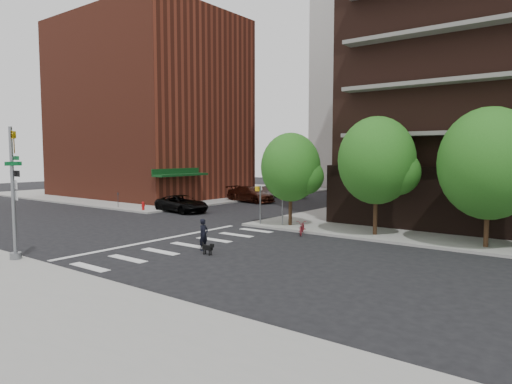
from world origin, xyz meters
The scene contains 17 objects.
ground centered at (0.00, 0.00, 0.00)m, with size 120.00×120.00×0.00m, color black.
sidewalk_nw centered at (-24.50, 23.50, 0.07)m, with size 31.00×33.00×0.15m, color gray.
crosswalk centered at (2.21, 0.00, 0.01)m, with size 3.85×13.00×0.01m.
midrise_nw centered at (-22.00, 18.00, 10.15)m, with size 21.40×15.50×20.00m.
tree_a centered at (4.00, 8.50, 4.04)m, with size 4.00×4.00×5.90m.
tree_b centered at (10.00, 8.50, 4.54)m, with size 4.50×4.50×6.65m.
tree_c centered at (16.00, 8.50, 4.45)m, with size 5.00×5.00×6.80m.
traffic_signal centered at (-0.47, -7.49, 2.70)m, with size 0.90×0.75×6.00m.
pedestrian_signal centered at (2.32, 7.92, 1.85)m, with size 2.18×0.67×2.60m.
fire_hydrant centered at (-10.50, 7.80, 0.55)m, with size 0.24×0.24×0.73m.
parking_meter centered at (-14.00, 7.80, 0.96)m, with size 0.10×0.08×1.32m.
parked_car_black centered at (-7.66, 9.61, 0.72)m, with size 5.15×2.38×1.43m, color black.
parked_car_maroon centered at (-7.97, 19.51, 0.80)m, with size 5.54×2.25×1.61m, color #37160D.
parked_car_silver centered at (-8.07, 25.96, 0.85)m, with size 5.17×1.80×1.70m, color #9B9CA1.
scooter centered at (6.18, 6.50, 0.46)m, with size 0.60×1.73×0.91m, color maroon.
dog_walker centered at (4.51, -0.41, 0.81)m, with size 0.39×0.59×1.62m, color black.
dog centered at (5.43, -1.07, 0.36)m, with size 0.68×0.20×0.58m.
Camera 1 is at (20.61, -17.13, 4.93)m, focal length 32.00 mm.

